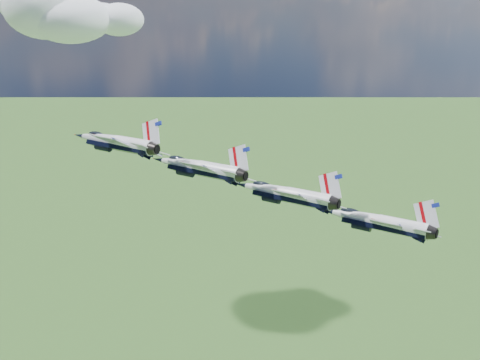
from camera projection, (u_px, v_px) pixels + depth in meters
cloud_far at (79, 10)px, 300.16m from camera, size 59.15×46.48×23.24m
jet_0 at (114, 142)px, 77.65m from camera, size 15.72×17.94×8.36m
jet_1 at (197, 167)px, 75.88m from camera, size 15.72×17.94×8.36m
jet_2 at (284, 193)px, 74.11m from camera, size 15.72×17.94×8.36m
jet_3 at (376, 221)px, 72.34m from camera, size 15.72×17.94×8.36m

